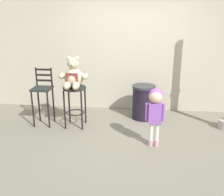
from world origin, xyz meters
TOP-DOWN VIEW (x-y plane):
  - ground_plane at (0.00, 0.00)m, footprint 24.00×24.00m
  - building_wall at (0.00, 1.77)m, footprint 7.55×0.30m
  - bar_stool_with_teddy at (-1.00, 0.52)m, footprint 0.44×0.44m
  - teddy_bear at (-1.00, 0.49)m, footprint 0.56×0.50m
  - child_walking at (0.48, -0.14)m, footprint 0.31×0.25m
  - trash_bin at (0.31, 1.07)m, footprint 0.48×0.48m
  - bar_chair_empty at (-1.64, 0.56)m, footprint 0.36×0.36m

SIDE VIEW (x-z plane):
  - ground_plane at x=0.00m, z-range 0.00..0.00m
  - trash_bin at x=0.31m, z-range 0.00..0.72m
  - bar_stool_with_teddy at x=-1.00m, z-range 0.18..0.97m
  - bar_chair_empty at x=-1.64m, z-range 0.09..1.21m
  - child_walking at x=0.48m, z-range 0.22..1.21m
  - teddy_bear at x=-1.00m, z-range 0.72..1.30m
  - building_wall at x=0.00m, z-range 0.00..3.93m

